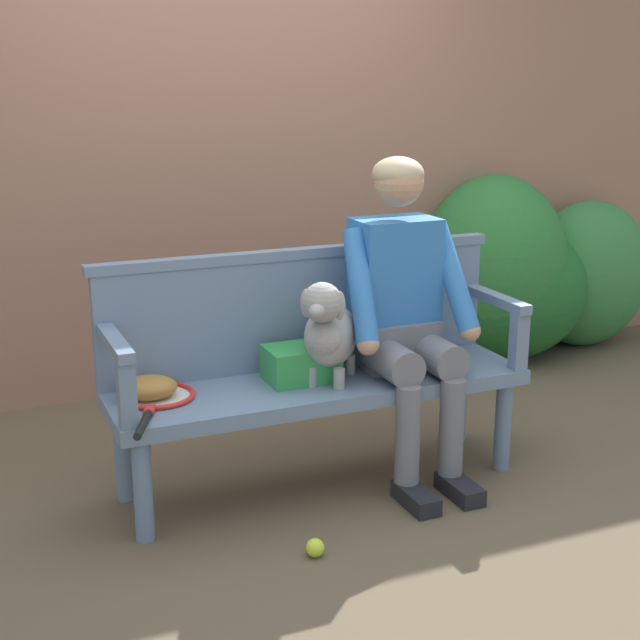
% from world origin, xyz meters
% --- Properties ---
extents(ground_plane, '(40.00, 40.00, 0.00)m').
position_xyz_m(ground_plane, '(0.00, 0.00, 0.00)').
color(ground_plane, brown).
extents(brick_garden_fence, '(8.00, 0.30, 2.60)m').
position_xyz_m(brick_garden_fence, '(0.00, 1.52, 1.30)').
color(brick_garden_fence, '#936651').
rests_on(brick_garden_fence, ground).
extents(hedge_bush_mid_right, '(0.98, 0.80, 0.82)m').
position_xyz_m(hedge_bush_mid_right, '(1.68, 1.14, 0.41)').
color(hedge_bush_mid_right, '#1E5B23').
rests_on(hedge_bush_mid_right, ground).
extents(hedge_bush_mid_left, '(0.86, 0.85, 1.08)m').
position_xyz_m(hedge_bush_mid_left, '(1.59, 1.16, 0.54)').
color(hedge_bush_mid_left, '#286B2D').
rests_on(hedge_bush_mid_left, ground).
extents(hedge_bush_far_right, '(0.84, 0.58, 0.90)m').
position_xyz_m(hedge_bush_far_right, '(2.28, 1.17, 0.45)').
color(hedge_bush_far_right, '#337538').
rests_on(hedge_bush_far_right, ground).
extents(garden_bench, '(1.70, 0.47, 0.45)m').
position_xyz_m(garden_bench, '(0.00, 0.00, 0.39)').
color(garden_bench, slate).
rests_on(garden_bench, ground).
extents(bench_backrest, '(1.74, 0.06, 0.50)m').
position_xyz_m(bench_backrest, '(0.00, 0.21, 0.71)').
color(bench_backrest, slate).
rests_on(bench_backrest, garden_bench).
extents(bench_armrest_left_end, '(0.06, 0.47, 0.28)m').
position_xyz_m(bench_armrest_left_end, '(-0.81, -0.08, 0.65)').
color(bench_armrest_left_end, slate).
rests_on(bench_armrest_left_end, garden_bench).
extents(bench_armrest_right_end, '(0.06, 0.47, 0.28)m').
position_xyz_m(bench_armrest_right_end, '(0.81, -0.08, 0.65)').
color(bench_armrest_right_end, slate).
rests_on(bench_armrest_right_end, garden_bench).
extents(person_seated, '(0.56, 0.64, 1.32)m').
position_xyz_m(person_seated, '(0.36, -0.01, 0.73)').
color(person_seated, black).
rests_on(person_seated, ground).
extents(dog_on_bench, '(0.36, 0.40, 0.43)m').
position_xyz_m(dog_on_bench, '(0.02, -0.04, 0.67)').
color(dog_on_bench, gray).
rests_on(dog_on_bench, garden_bench).
extents(tennis_racket, '(0.38, 0.58, 0.03)m').
position_xyz_m(tennis_racket, '(-0.66, 0.03, 0.46)').
color(tennis_racket, red).
rests_on(tennis_racket, garden_bench).
extents(baseball_glove, '(0.24, 0.20, 0.09)m').
position_xyz_m(baseball_glove, '(-0.68, 0.06, 0.50)').
color(baseball_glove, '#9E6B2D').
rests_on(baseball_glove, garden_bench).
extents(sports_bag, '(0.28, 0.20, 0.14)m').
position_xyz_m(sports_bag, '(-0.07, 0.03, 0.52)').
color(sports_bag, '#2D8E42').
rests_on(sports_bag, garden_bench).
extents(tennis_ball, '(0.07, 0.07, 0.07)m').
position_xyz_m(tennis_ball, '(-0.25, -0.53, 0.03)').
color(tennis_ball, '#CCDB33').
rests_on(tennis_ball, ground).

